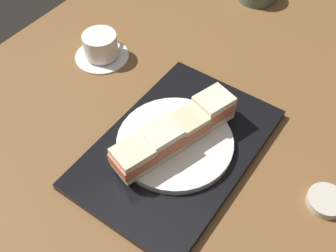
{
  "coord_description": "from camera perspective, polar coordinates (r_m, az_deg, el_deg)",
  "views": [
    {
      "loc": [
        -38.72,
        -30.34,
        65.15
      ],
      "look_at": [
        2.24,
        -1.56,
        5.0
      ],
      "focal_mm": 43.93,
      "sensor_mm": 36.0,
      "label": 1
    }
  ],
  "objects": [
    {
      "name": "ground_plane",
      "position": [
        0.83,
        -1.77,
        -3.38
      ],
      "size": [
        140.0,
        100.0,
        3.0
      ],
      "primitive_type": "cube",
      "color": "brown"
    },
    {
      "name": "serving_tray",
      "position": [
        0.8,
        1.3,
        -3.06
      ],
      "size": [
        40.49,
        26.89,
        1.67
      ],
      "primitive_type": "cube",
      "color": "black",
      "rests_on": "ground_plane"
    },
    {
      "name": "sandwich_plate",
      "position": [
        0.79,
        0.97,
        -2.28
      ],
      "size": [
        22.54,
        22.54,
        1.39
      ],
      "primitive_type": "cylinder",
      "color": "silver",
      "rests_on": "serving_tray"
    },
    {
      "name": "sandwich_nearmost",
      "position": [
        0.73,
        -4.84,
        -4.47
      ],
      "size": [
        8.56,
        7.61,
        4.95
      ],
      "color": "beige",
      "rests_on": "sandwich_plate"
    },
    {
      "name": "sandwich_inner_near",
      "position": [
        0.75,
        -0.88,
        -1.91
      ],
      "size": [
        8.39,
        7.85,
        5.39
      ],
      "color": "#EFE5C1",
      "rests_on": "sandwich_plate"
    },
    {
      "name": "sandwich_inner_far",
      "position": [
        0.78,
        2.82,
        0.17
      ],
      "size": [
        8.55,
        7.75,
        4.38
      ],
      "color": "beige",
      "rests_on": "sandwich_plate"
    },
    {
      "name": "sandwich_farmost",
      "position": [
        0.81,
        6.29,
        2.59
      ],
      "size": [
        8.29,
        7.49,
        5.51
      ],
      "color": "#EFE5C1",
      "rests_on": "sandwich_plate"
    },
    {
      "name": "coffee_cup",
      "position": [
        1.0,
        -9.3,
        10.76
      ],
      "size": [
        12.84,
        12.84,
        6.35
      ],
      "color": "white",
      "rests_on": "ground_plane"
    },
    {
      "name": "small_sauce_dish",
      "position": [
        0.79,
        21.08,
        -9.65
      ],
      "size": [
        6.83,
        6.83,
        1.57
      ],
      "primitive_type": "cylinder",
      "color": "beige",
      "rests_on": "ground_plane"
    }
  ]
}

